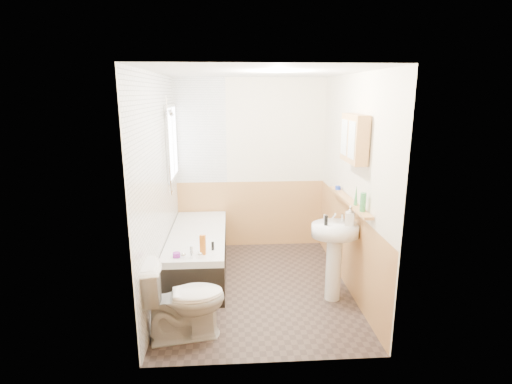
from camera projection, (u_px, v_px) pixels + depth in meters
floor at (257, 287)px, 4.84m from camera, size 2.80×2.80×0.00m
ceiling at (257, 72)px, 4.23m from camera, size 2.80×2.80×0.00m
wall_back at (250, 165)px, 5.90m from camera, size 2.20×0.02×2.50m
wall_front at (269, 227)px, 3.17m from camera, size 2.20×0.02×2.50m
wall_left at (158, 188)px, 4.46m from camera, size 0.02×2.80×2.50m
wall_right at (353, 185)px, 4.61m from camera, size 0.02×2.80×2.50m
wainscot_right at (347, 246)px, 4.79m from camera, size 0.01×2.80×1.00m
wainscot_front at (268, 310)px, 3.37m from camera, size 2.20×0.01×1.00m
wainscot_back at (251, 214)px, 6.06m from camera, size 2.20×0.01×1.00m
tile_cladding_left at (160, 188)px, 4.47m from camera, size 0.01×2.80×2.50m
tile_return_back at (200, 131)px, 5.71m from camera, size 0.75×0.01×1.50m
window at (172, 142)px, 5.29m from camera, size 0.03×0.79×0.99m
bathtub at (198, 252)px, 5.16m from camera, size 0.70×1.84×0.69m
shower_riser at (169, 138)px, 4.85m from camera, size 0.11×0.08×1.22m
toilet at (184, 299)px, 3.77m from camera, size 0.85×0.57×0.77m
sink at (335, 246)px, 4.41m from camera, size 0.52×0.42×1.01m
pine_shelf at (349, 201)px, 4.52m from camera, size 0.10×1.34×0.03m
medicine_cabinet at (354, 139)px, 4.21m from camera, size 0.14×0.56×0.51m
foam_can at (363, 202)px, 4.04m from camera, size 0.06×0.06×0.19m
green_bottle at (356, 195)px, 4.26m from camera, size 0.05×0.05×0.22m
black_jar at (338, 188)px, 4.98m from camera, size 0.08×0.08×0.04m
soap_bottle at (350, 221)px, 4.31m from camera, size 0.17×0.23×0.10m
clear_bottle at (326, 220)px, 4.30m from camera, size 0.05×0.05×0.11m
blue_gel at (203, 245)px, 4.38m from camera, size 0.07×0.05×0.22m
cream_jar at (176, 255)px, 4.33m from camera, size 0.09×0.09×0.05m
orange_bottle at (213, 246)px, 4.52m from camera, size 0.03×0.03×0.10m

